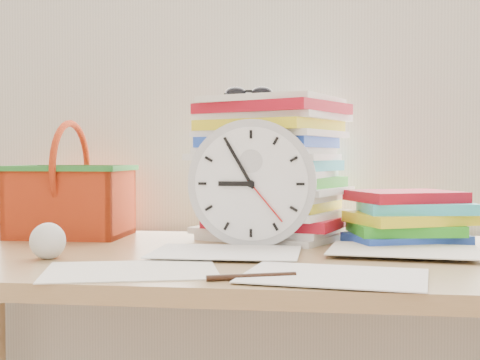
# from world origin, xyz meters

# --- Properties ---
(curtain) EXTENTS (2.40, 0.01, 2.50)m
(curtain) POSITION_xyz_m (0.00, 1.98, 1.30)
(curtain) COLOR beige
(curtain) RESTS_ON room_shell
(desk) EXTENTS (1.40, 0.70, 0.75)m
(desk) POSITION_xyz_m (0.00, 1.60, 0.68)
(desk) COLOR olive
(desk) RESTS_ON ground
(paper_stack) EXTENTS (0.40, 0.36, 0.32)m
(paper_stack) POSITION_xyz_m (0.05, 1.84, 0.91)
(paper_stack) COLOR white
(paper_stack) RESTS_ON desk
(clock) EXTENTS (0.26, 0.05, 0.26)m
(clock) POSITION_xyz_m (0.03, 1.70, 0.88)
(clock) COLOR #BABABC
(clock) RESTS_ON desk
(sunglasses) EXTENTS (0.13, 0.11, 0.03)m
(sunglasses) POSITION_xyz_m (0.00, 1.85, 1.08)
(sunglasses) COLOR black
(sunglasses) RESTS_ON paper_stack
(book_stack) EXTENTS (0.32, 0.28, 0.11)m
(book_stack) POSITION_xyz_m (0.36, 1.78, 0.81)
(book_stack) COLOR white
(book_stack) RESTS_ON desk
(basket) EXTENTS (0.27, 0.21, 0.26)m
(basket) POSITION_xyz_m (-0.41, 1.81, 0.88)
(basket) COLOR red
(basket) RESTS_ON desk
(crumpled_ball) EXTENTS (0.07, 0.07, 0.07)m
(crumpled_ball) POSITION_xyz_m (-0.33, 1.48, 0.78)
(crumpled_ball) COLOR silver
(crumpled_ball) RESTS_ON desk
(pen) EXTENTS (0.13, 0.06, 0.01)m
(pen) POSITION_xyz_m (0.07, 1.33, 0.75)
(pen) COLOR black
(pen) RESTS_ON desk
(scattered_papers) EXTENTS (1.26, 0.42, 0.02)m
(scattered_papers) POSITION_xyz_m (0.00, 1.60, 0.76)
(scattered_papers) COLOR white
(scattered_papers) RESTS_ON desk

